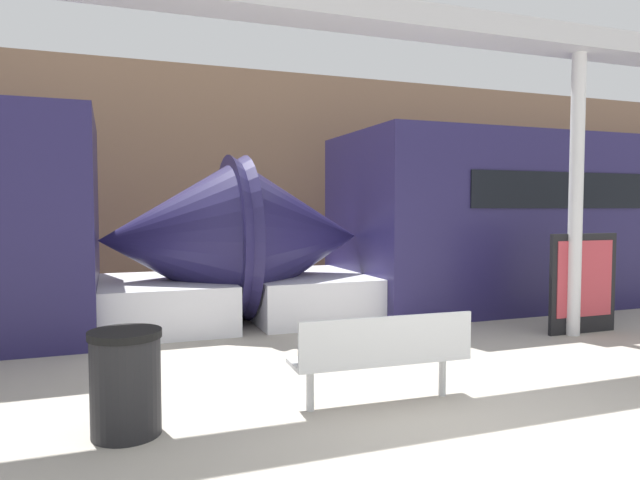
{
  "coord_description": "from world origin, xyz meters",
  "views": [
    {
      "loc": [
        -2.81,
        -3.75,
        1.79
      ],
      "look_at": [
        -0.37,
        2.86,
        1.4
      ],
      "focal_mm": 32.0,
      "sensor_mm": 36.0,
      "label": 1
    }
  ],
  "objects_px": {
    "bench_near": "(383,352)",
    "support_column_near": "(576,196)",
    "poster_board": "(583,283)",
    "trash_bin": "(126,382)"
  },
  "relations": [
    {
      "from": "bench_near",
      "to": "support_column_near",
      "type": "bearing_deg",
      "value": 25.77
    },
    {
      "from": "poster_board",
      "to": "support_column_near",
      "type": "distance_m",
      "value": 1.26
    },
    {
      "from": "bench_near",
      "to": "trash_bin",
      "type": "distance_m",
      "value": 2.2
    },
    {
      "from": "poster_board",
      "to": "trash_bin",
      "type": "bearing_deg",
      "value": -165.43
    },
    {
      "from": "trash_bin",
      "to": "support_column_near",
      "type": "xyz_separation_m",
      "value": [
        6.03,
        1.57,
        1.55
      ]
    },
    {
      "from": "bench_near",
      "to": "poster_board",
      "type": "xyz_separation_m",
      "value": [
        4.06,
        1.74,
        0.23
      ]
    },
    {
      "from": "poster_board",
      "to": "support_column_near",
      "type": "relative_size",
      "value": 0.36
    },
    {
      "from": "trash_bin",
      "to": "support_column_near",
      "type": "distance_m",
      "value": 6.42
    },
    {
      "from": "bench_near",
      "to": "trash_bin",
      "type": "xyz_separation_m",
      "value": [
        -2.2,
        0.11,
        -0.08
      ]
    },
    {
      "from": "bench_near",
      "to": "poster_board",
      "type": "distance_m",
      "value": 4.42
    }
  ]
}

